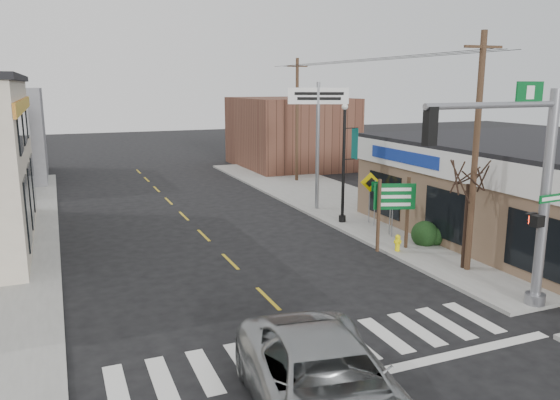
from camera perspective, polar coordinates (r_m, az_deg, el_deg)
name	(u,v)px	position (r m, az deg, el deg)	size (l,w,h in m)	color
ground	(326,355)	(14.19, 4.81, -15.88)	(140.00, 140.00, 0.00)	black
sidewalk_right	(365,212)	(29.06, 8.92, -1.24)	(6.00, 38.00, 0.13)	gray
center_line	(230,261)	(21.06, -5.23, -6.41)	(0.12, 56.00, 0.01)	gold
crosswalk	(319,348)	(14.51, 4.07, -15.19)	(11.00, 2.20, 0.01)	silver
thrift_store	(558,192)	(26.98, 27.03, 0.77)	(12.00, 14.00, 4.00)	#7C614A
bldg_distant_right	(290,133)	(44.98, 1.02, 7.06)	(8.00, 10.00, 5.60)	brown
suv	(327,388)	(11.23, 4.89, -18.98)	(2.81, 6.10, 1.70)	#969A9B
traffic_signal_pole	(527,178)	(16.91, 24.41, 2.12)	(5.19, 0.39, 6.58)	gray
guide_sign	(394,204)	(21.99, 11.83, -0.42)	(1.66, 0.14, 2.91)	#4D3523
fire_hydrant	(398,242)	(22.23, 12.19, -4.31)	(0.21, 0.21, 0.68)	yellow
ped_crossing_sign	(370,188)	(26.28, 9.39, 1.26)	(0.95, 0.07, 2.44)	gray
lamp_post	(345,154)	(26.00, 6.80, 4.75)	(0.73, 0.58, 5.64)	black
dance_center_sign	(318,114)	(28.66, 3.99, 8.96)	(3.13, 0.20, 6.64)	gray
bare_tree	(470,169)	(20.18, 19.27, 3.11)	(2.30, 2.30, 4.60)	black
shrub_front	(495,241)	(22.99, 21.57, -3.97)	(1.38, 1.38, 1.03)	#1B3513
shrub_back	(425,234)	(23.44, 14.88, -3.47)	(1.11, 1.11, 0.84)	black
utility_pole_near	(475,152)	(19.96, 19.75, 4.76)	(1.44, 0.22, 8.26)	#4F3423
utility_pole_far	(297,119)	(37.47, 1.79, 8.47)	(1.43, 0.22, 8.25)	#473621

